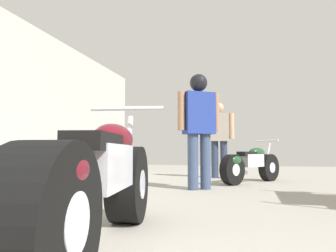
{
  "coord_description": "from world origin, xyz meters",
  "views": [
    {
      "loc": [
        0.6,
        -0.03,
        0.57
      ],
      "look_at": [
        -0.39,
        3.6,
        0.89
      ],
      "focal_mm": 32.92,
      "sensor_mm": 36.0,
      "label": 1
    }
  ],
  "objects_px": {
    "mechanic_with_helmet": "(199,120)",
    "motorcycle_maroon_cruiser": "(101,184)",
    "motorcycle_black_naked": "(251,164)",
    "mechanic_in_blue": "(219,135)"
  },
  "relations": [
    {
      "from": "motorcycle_maroon_cruiser",
      "to": "mechanic_with_helmet",
      "type": "distance_m",
      "value": 3.15
    },
    {
      "from": "mechanic_with_helmet",
      "to": "motorcycle_maroon_cruiser",
      "type": "bearing_deg",
      "value": -91.28
    },
    {
      "from": "motorcycle_maroon_cruiser",
      "to": "mechanic_in_blue",
      "type": "distance_m",
      "value": 5.38
    },
    {
      "from": "motorcycle_black_naked",
      "to": "motorcycle_maroon_cruiser",
      "type": "bearing_deg",
      "value": -100.84
    },
    {
      "from": "mechanic_with_helmet",
      "to": "motorcycle_black_naked",
      "type": "bearing_deg",
      "value": 58.57
    },
    {
      "from": "motorcycle_black_naked",
      "to": "mechanic_in_blue",
      "type": "relative_size",
      "value": 0.91
    },
    {
      "from": "mechanic_in_blue",
      "to": "mechanic_with_helmet",
      "type": "bearing_deg",
      "value": -91.98
    },
    {
      "from": "motorcycle_black_naked",
      "to": "mechanic_in_blue",
      "type": "distance_m",
      "value": 1.38
    },
    {
      "from": "motorcycle_black_naked",
      "to": "mechanic_with_helmet",
      "type": "bearing_deg",
      "value": -121.43
    },
    {
      "from": "motorcycle_maroon_cruiser",
      "to": "mechanic_with_helmet",
      "type": "height_order",
      "value": "mechanic_with_helmet"
    }
  ]
}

